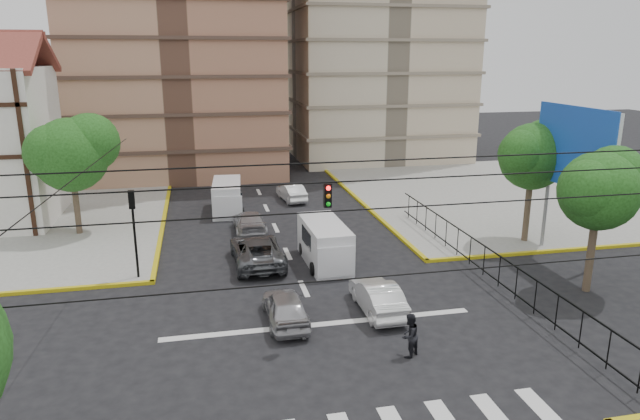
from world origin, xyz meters
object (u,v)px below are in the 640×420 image
object	(u,v)px
car_white_front_right	(378,297)
van_right_lane	(326,246)
car_silver_front_left	(285,307)
pedestrian_crosswalk	(409,335)
traffic_light_nw	(133,219)
van_left_lane	(227,198)

from	to	relation	value
car_white_front_right	van_right_lane	bearing A→B (deg)	-81.74
car_silver_front_left	pedestrian_crosswalk	size ratio (longest dim) A/B	2.39
traffic_light_nw	van_left_lane	bearing A→B (deg)	66.38
traffic_light_nw	van_right_lane	world-z (taller)	traffic_light_nw
van_left_lane	car_white_front_right	world-z (taller)	van_left_lane
traffic_light_nw	van_left_lane	xyz separation A→B (m)	(5.01, 11.46, -2.05)
van_right_lane	pedestrian_crosswalk	size ratio (longest dim) A/B	2.97
van_left_lane	car_white_front_right	xyz separation A→B (m)	(5.46, -17.36, -0.37)
van_right_lane	car_white_front_right	world-z (taller)	van_right_lane
traffic_light_nw	pedestrian_crosswalk	xyz separation A→B (m)	(10.45, -9.77, -2.27)
traffic_light_nw	pedestrian_crosswalk	bearing A→B (deg)	-43.05
van_right_lane	van_left_lane	xyz separation A→B (m)	(-4.48, 11.40, -0.02)
van_right_lane	pedestrian_crosswalk	world-z (taller)	van_right_lane
car_silver_front_left	pedestrian_crosswalk	distance (m)	5.46
van_right_lane	van_left_lane	distance (m)	12.25
traffic_light_nw	car_white_front_right	size ratio (longest dim) A/B	1.05
traffic_light_nw	car_silver_front_left	world-z (taller)	traffic_light_nw
traffic_light_nw	car_silver_front_left	xyz separation A→B (m)	(6.42, -6.09, -2.43)
van_left_lane	car_silver_front_left	size ratio (longest dim) A/B	1.24
traffic_light_nw	van_left_lane	size ratio (longest dim) A/B	0.89
van_right_lane	car_silver_front_left	distance (m)	6.89
pedestrian_crosswalk	car_white_front_right	bearing A→B (deg)	-126.32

